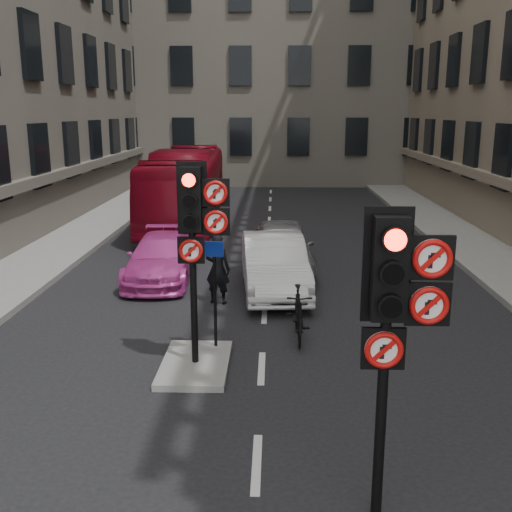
# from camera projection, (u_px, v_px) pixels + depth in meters

# --- Properties ---
(pavement_left) EXTENTS (3.00, 50.00, 0.16)m
(pavement_left) POSITION_uv_depth(u_px,v_px,m) (25.00, 264.00, 17.80)
(pavement_left) COLOR gray
(pavement_left) RESTS_ON ground
(centre_island) EXTENTS (1.20, 2.00, 0.12)m
(centre_island) POSITION_uv_depth(u_px,v_px,m) (195.00, 364.00, 10.83)
(centre_island) COLOR gray
(centre_island) RESTS_ON ground
(building_far) EXTENTS (30.00, 14.00, 20.00)m
(building_far) POSITION_uv_depth(u_px,v_px,m) (273.00, 27.00, 40.47)
(building_far) COLOR #665F56
(building_far) RESTS_ON ground
(signal_near) EXTENTS (0.91, 0.40, 3.58)m
(signal_near) POSITION_uv_depth(u_px,v_px,m) (396.00, 302.00, 6.26)
(signal_near) COLOR black
(signal_near) RESTS_ON ground
(signal_far) EXTENTS (0.91, 0.40, 3.58)m
(signal_far) POSITION_uv_depth(u_px,v_px,m) (197.00, 221.00, 10.19)
(signal_far) COLOR black
(signal_far) RESTS_ON centre_island
(car_silver) EXTENTS (1.91, 4.37, 1.47)m
(car_silver) POSITION_uv_depth(u_px,v_px,m) (282.00, 247.00, 17.09)
(car_silver) COLOR #AEB0B6
(car_silver) RESTS_ON ground
(car_white) EXTENTS (1.89, 4.48, 1.44)m
(car_white) POSITION_uv_depth(u_px,v_px,m) (274.00, 264.00, 15.26)
(car_white) COLOR white
(car_white) RESTS_ON ground
(car_pink) EXTENTS (1.85, 4.22, 1.21)m
(car_pink) POSITION_uv_depth(u_px,v_px,m) (161.00, 258.00, 16.34)
(car_pink) COLOR #CE3C9C
(car_pink) RESTS_ON ground
(bus_red) EXTENTS (2.98, 10.89, 3.01)m
(bus_red) POSITION_uv_depth(u_px,v_px,m) (186.00, 186.00, 24.43)
(bus_red) COLOR maroon
(bus_red) RESTS_ON ground
(motorcycle) EXTENTS (0.52, 1.75, 1.05)m
(motorcycle) POSITION_uv_depth(u_px,v_px,m) (298.00, 314.00, 12.12)
(motorcycle) COLOR black
(motorcycle) RESTS_ON ground
(motorcyclist) EXTENTS (0.71, 0.57, 1.70)m
(motorcyclist) POSITION_uv_depth(u_px,v_px,m) (218.00, 269.00, 14.27)
(motorcyclist) COLOR black
(motorcyclist) RESTS_ON ground
(info_sign) EXTENTS (0.36, 0.13, 2.07)m
(info_sign) POSITION_uv_depth(u_px,v_px,m) (215.00, 279.00, 11.20)
(info_sign) COLOR black
(info_sign) RESTS_ON centre_island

